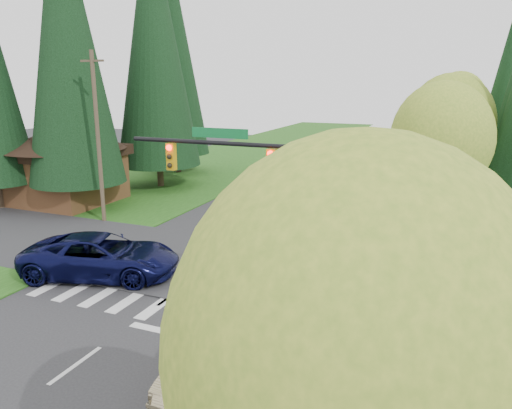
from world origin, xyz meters
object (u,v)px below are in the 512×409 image
Objects in this scene: parked_car_d at (407,165)px; parked_car_c at (398,177)px; parked_car_e at (401,155)px; sedan_champagne at (213,359)px; parked_car_a at (368,220)px; suv_navy at (101,256)px; parked_car_b at (372,187)px.

parked_car_c is at bearing -83.03° from parked_car_d.
sedan_champagne is at bearing -83.74° from parked_car_e.
parked_car_a is 0.83× the size of parked_car_c.
suv_navy is 32.42m from parked_car_d.
parked_car_e is (-1.40, 26.87, -0.08)m from parked_car_a.
sedan_champagne is 1.03× the size of parked_car_d.
parked_car_c is (1.40, 3.57, 0.16)m from parked_car_b.
parked_car_c is 1.16× the size of parked_car_e.
suv_navy is 1.65× the size of parked_car_a.
suv_navy is 1.37× the size of parked_car_c.
sedan_champagne is 43.16m from parked_car_e.
suv_navy is at bearing -115.88° from parked_car_c.
parked_car_c is 14.07m from parked_car_e.
parked_car_d is at bearing 87.79° from sedan_champagne.
parked_car_b is 17.57m from parked_car_e.
parked_car_c is at bearing 87.28° from sedan_champagne.
parked_car_c reaches higher than sedan_champagne.
suv_navy reaches higher than parked_car_d.
suv_navy is 25.81m from parked_car_c.
parked_car_b is 0.91× the size of parked_car_c.
parked_car_a reaches higher than parked_car_e.
sedan_champagne is 36.19m from parked_car_d.
sedan_champagne reaches higher than parked_car_b.
parked_car_c is (9.49, 24.00, -0.13)m from suv_navy.
parked_car_d is at bearing 75.47° from parked_car_b.
parked_car_b is at bearing -38.30° from suv_navy.
parked_car_a is 9.40m from parked_car_b.
parked_car_b is at bearing -115.71° from parked_car_c.
sedan_champagne is at bearing -96.98° from parked_car_c.
parked_car_a is 0.92× the size of parked_car_b.
parked_car_b is 10.66m from parked_car_d.
parked_car_c is 1.15× the size of parked_car_d.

